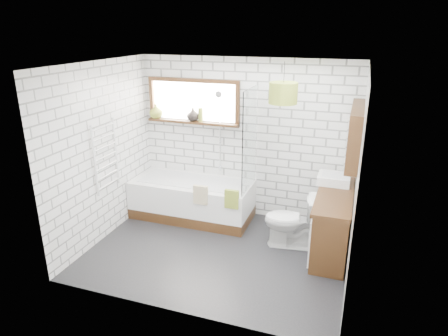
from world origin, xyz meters
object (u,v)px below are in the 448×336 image
(bathtub, at_px, (192,199))
(basin, at_px, (334,179))
(toilet, at_px, (292,221))
(vanity, at_px, (333,222))
(pendant, at_px, (283,93))

(bathtub, height_order, basin, basin)
(toilet, bearing_deg, basin, 127.01)
(toilet, bearing_deg, vanity, 91.27)
(vanity, relative_size, toilet, 1.87)
(toilet, distance_m, pendant, 1.74)
(bathtub, height_order, toilet, toilet)
(basin, distance_m, toilet, 0.84)
(vanity, height_order, toilet, vanity)
(pendant, bearing_deg, vanity, -8.91)
(toilet, xyz_separation_m, pendant, (-0.25, 0.21, 1.71))
(basin, xyz_separation_m, pendant, (-0.73, -0.27, 1.21))
(basin, relative_size, toilet, 0.56)
(bathtub, relative_size, pendant, 5.05)
(vanity, distance_m, toilet, 0.55)
(toilet, bearing_deg, bathtub, -111.39)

